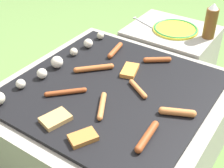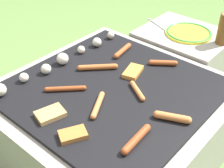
# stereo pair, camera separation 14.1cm
# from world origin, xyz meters

# --- Properties ---
(ground_plane) EXTENTS (14.00, 14.00, 0.00)m
(ground_plane) POSITION_xyz_m (0.00, 0.00, 0.00)
(ground_plane) COLOR #608442
(grill) EXTENTS (0.97, 0.97, 0.43)m
(grill) POSITION_xyz_m (0.00, 0.00, 0.21)
(grill) COLOR #9E998E
(grill) RESTS_ON ground_plane
(side_ledge) EXTENTS (0.44, 0.52, 0.43)m
(side_ledge) POSITION_xyz_m (0.71, 0.03, 0.21)
(side_ledge) COLOR #9E998E
(side_ledge) RESTS_ON ground_plane
(sausage_back_center) EXTENTS (0.16, 0.10, 0.02)m
(sausage_back_center) POSITION_xyz_m (-0.14, -0.05, 0.44)
(sausage_back_center) COLOR #C6753D
(sausage_back_center) RESTS_ON grill
(sausage_back_left) EXTENTS (0.08, 0.14, 0.03)m
(sausage_back_left) POSITION_xyz_m (-0.01, -0.33, 0.44)
(sausage_back_left) COLOR #C6753D
(sausage_back_left) RESTS_ON grill
(sausage_front_left) EXTENTS (0.16, 0.05, 0.03)m
(sausage_front_left) POSITION_xyz_m (0.28, 0.17, 0.44)
(sausage_front_left) COLOR #A34C23
(sausage_front_left) RESTS_ON grill
(sausage_back_right) EXTENTS (0.09, 0.13, 0.02)m
(sausage_back_right) POSITION_xyz_m (0.04, -0.11, 0.44)
(sausage_back_right) COLOR #C6753D
(sausage_back_right) RESTS_ON grill
(sausage_front_center) EXTENTS (0.18, 0.04, 0.03)m
(sausage_front_center) POSITION_xyz_m (-0.20, -0.29, 0.44)
(sausage_front_center) COLOR #93421E
(sausage_front_center) RESTS_ON grill
(sausage_mid_left) EXTENTS (0.15, 0.15, 0.03)m
(sausage_mid_left) POSITION_xyz_m (0.07, 0.15, 0.44)
(sausage_mid_left) COLOR #B7602D
(sausage_mid_left) RESTS_ON grill
(sausage_front_right) EXTENTS (0.10, 0.12, 0.03)m
(sausage_front_right) POSITION_xyz_m (0.32, -0.07, 0.44)
(sausage_front_right) COLOR #A34C23
(sausage_front_right) RESTS_ON grill
(sausage_mid_right) EXTENTS (0.14, 0.14, 0.02)m
(sausage_mid_right) POSITION_xyz_m (-0.16, 0.14, 0.44)
(sausage_mid_right) COLOR #93421E
(sausage_mid_right) RESTS_ON grill
(bread_slice_center) EXTENTS (0.13, 0.10, 0.02)m
(bread_slice_center) POSITION_xyz_m (0.16, -0.00, 0.44)
(bread_slice_center) COLOR #D18438
(bread_slice_center) RESTS_ON grill
(bread_slice_left) EXTENTS (0.12, 0.11, 0.02)m
(bread_slice_left) POSITION_xyz_m (-0.33, -0.09, 0.44)
(bread_slice_left) COLOR #B27033
(bread_slice_left) RESTS_ON grill
(bread_slice_right) EXTENTS (0.13, 0.11, 0.02)m
(bread_slice_right) POSITION_xyz_m (-0.31, 0.06, 0.44)
(bread_slice_right) COLOR tan
(bread_slice_right) RESTS_ON grill
(mushroom_row) EXTENTS (0.78, 0.07, 0.06)m
(mushroom_row) POSITION_xyz_m (-0.04, 0.33, 0.45)
(mushroom_row) COLOR beige
(mushroom_row) RESTS_ON grill
(plate_colorful) EXTENTS (0.28, 0.28, 0.02)m
(plate_colorful) POSITION_xyz_m (0.71, 0.01, 0.44)
(plate_colorful) COLOR yellow
(plate_colorful) RESTS_ON side_ledge
(fork_utensil) EXTENTS (0.09, 0.20, 0.01)m
(fork_utensil) POSITION_xyz_m (0.69, 0.23, 0.43)
(fork_utensil) COLOR silver
(fork_utensil) RESTS_ON side_ledge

